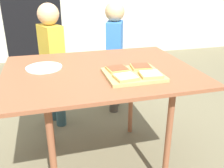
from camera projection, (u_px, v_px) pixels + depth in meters
ground_plane at (102, 162)px, 1.86m from camera, size 16.00×16.00×0.00m
dining_table at (100, 79)px, 1.60m from camera, size 1.19×0.91×0.73m
cutting_board at (133, 75)px, 1.46m from camera, size 0.33×0.29×0.02m
pizza_slice_near_left at (126, 77)px, 1.37m from camera, size 0.13×0.13×0.02m
pizza_slice_far_right at (141, 67)px, 1.53m from camera, size 0.13×0.13×0.02m
pizza_slice_far_left at (118, 69)px, 1.49m from camera, size 0.13×0.12×0.02m
pizza_slice_near_right at (151, 74)px, 1.41m from camera, size 0.13×0.12×0.02m
plate_white_left at (44, 68)px, 1.59m from camera, size 0.23×0.23×0.01m
child_left at (52, 58)px, 2.15m from camera, size 0.22×0.27×1.09m
child_right at (115, 50)px, 2.42m from camera, size 0.22×0.27×1.08m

